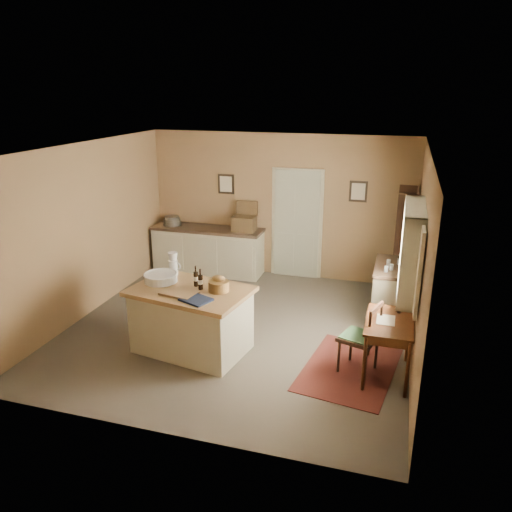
{
  "coord_description": "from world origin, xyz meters",
  "views": [
    {
      "loc": [
        2.2,
        -6.44,
        3.49
      ],
      "look_at": [
        0.24,
        0.14,
        1.15
      ],
      "focal_mm": 35.0,
      "sensor_mm": 36.0,
      "label": 1
    }
  ],
  "objects": [
    {
      "name": "writing_desk",
      "position": [
        2.2,
        -0.67,
        0.67
      ],
      "size": [
        0.58,
        0.94,
        0.82
      ],
      "color": "#371A0D",
      "rests_on": "ground"
    },
    {
      "name": "door",
      "position": [
        0.35,
        2.47,
        1.05
      ],
      "size": [
        0.97,
        0.06,
        2.11
      ],
      "primitive_type": "cube",
      "color": "#AAAA90",
      "rests_on": "ground"
    },
    {
      "name": "right_cabinet",
      "position": [
        2.2,
        1.01,
        0.46
      ],
      "size": [
        0.6,
        1.07,
        0.99
      ],
      "color": "beige",
      "rests_on": "ground"
    },
    {
      "name": "shelving_unit",
      "position": [
        2.35,
        2.0,
        0.94
      ],
      "size": [
        0.32,
        0.85,
        1.89
      ],
      "color": "black",
      "rests_on": "ground"
    },
    {
      "name": "wall_front",
      "position": [
        0.0,
        -2.5,
        1.35
      ],
      "size": [
        5.0,
        0.1,
        2.7
      ],
      "primitive_type": "cube",
      "color": "brown",
      "rests_on": "ground"
    },
    {
      "name": "work_island",
      "position": [
        -0.42,
        -0.75,
        0.48
      ],
      "size": [
        1.72,
        1.27,
        1.2
      ],
      "rotation": [
        0.0,
        0.0,
        -0.17
      ],
      "color": "beige",
      "rests_on": "ground"
    },
    {
      "name": "wall_back",
      "position": [
        0.0,
        2.5,
        1.35
      ],
      "size": [
        5.0,
        0.1,
        2.7
      ],
      "primitive_type": "cube",
      "color": "brown",
      "rests_on": "ground"
    },
    {
      "name": "desk_chair",
      "position": [
        1.84,
        -0.66,
        0.47
      ],
      "size": [
        0.56,
        0.56,
        0.94
      ],
      "primitive_type": null,
      "rotation": [
        0.0,
        0.0,
        -0.33
      ],
      "color": "black",
      "rests_on": "ground"
    },
    {
      "name": "wall_left",
      "position": [
        -2.5,
        0.0,
        1.35
      ],
      "size": [
        0.1,
        5.0,
        2.7
      ],
      "primitive_type": "cube",
      "color": "brown",
      "rests_on": "ground"
    },
    {
      "name": "rug",
      "position": [
        1.75,
        -0.67,
        0.0
      ],
      "size": [
        1.33,
        1.75,
        0.01
      ],
      "primitive_type": "cube",
      "rotation": [
        0.0,
        0.0,
        -0.15
      ],
      "color": "#4E1613",
      "rests_on": "ground"
    },
    {
      "name": "framed_prints",
      "position": [
        0.2,
        2.48,
        1.72
      ],
      "size": [
        2.82,
        0.02,
        0.38
      ],
      "color": "black",
      "rests_on": "ground"
    },
    {
      "name": "wall_right",
      "position": [
        2.5,
        0.0,
        1.35
      ],
      "size": [
        0.1,
        5.0,
        2.7
      ],
      "primitive_type": "cube",
      "color": "brown",
      "rests_on": "ground"
    },
    {
      "name": "ground",
      "position": [
        0.0,
        0.0,
        0.0
      ],
      "size": [
        5.0,
        5.0,
        0.0
      ],
      "primitive_type": "plane",
      "color": "#61574A",
      "rests_on": "ground"
    },
    {
      "name": "window",
      "position": [
        2.42,
        -0.2,
        1.55
      ],
      "size": [
        0.25,
        1.99,
        1.12
      ],
      "color": "beige",
      "rests_on": "ground"
    },
    {
      "name": "sideboard",
      "position": [
        -1.34,
        2.2,
        0.48
      ],
      "size": [
        2.17,
        0.62,
        1.18
      ],
      "color": "beige",
      "rests_on": "ground"
    },
    {
      "name": "ceiling",
      "position": [
        0.0,
        0.0,
        2.7
      ],
      "size": [
        5.0,
        5.0,
        0.0
      ],
      "primitive_type": "plane",
      "color": "silver",
      "rests_on": "wall_back"
    }
  ]
}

